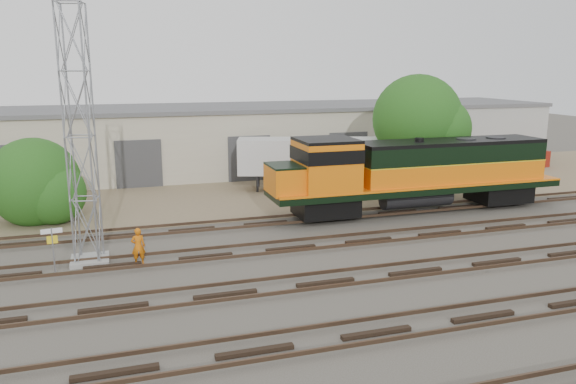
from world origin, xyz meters
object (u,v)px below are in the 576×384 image
object	(u,v)px
signal_tower	(81,142)
worker	(138,246)
locomotive	(413,171)
semi_trailer	(326,158)

from	to	relation	value
signal_tower	worker	xyz separation A→B (m)	(2.04, -0.96, -4.47)
locomotive	worker	world-z (taller)	locomotive
signal_tower	semi_trailer	distance (m)	19.10
locomotive	semi_trailer	xyz separation A→B (m)	(-2.51, 7.48, -0.21)
locomotive	signal_tower	world-z (taller)	signal_tower
worker	semi_trailer	world-z (taller)	semi_trailer
semi_trailer	signal_tower	bearing A→B (deg)	-127.69
worker	semi_trailer	xyz separation A→B (m)	(13.28, 11.93, 1.42)
signal_tower	worker	bearing A→B (deg)	-25.21
locomotive	signal_tower	xyz separation A→B (m)	(-17.84, -3.49, 2.84)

